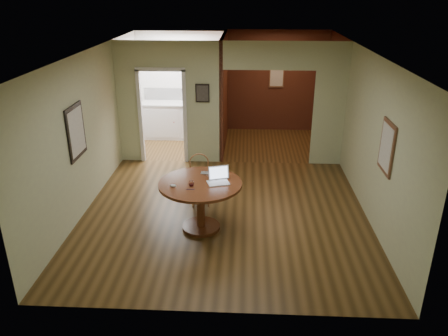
# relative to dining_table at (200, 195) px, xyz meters

# --- Properties ---
(floor) EXTENTS (5.00, 5.00, 0.00)m
(floor) POSITION_rel_dining_table_xyz_m (0.36, 0.49, -0.62)
(floor) COLOR #3E2B11
(floor) RESTS_ON ground
(room_shell) EXTENTS (5.20, 7.50, 5.00)m
(room_shell) POSITION_rel_dining_table_xyz_m (-0.11, 3.58, 0.67)
(room_shell) COLOR white
(room_shell) RESTS_ON ground
(dining_table) EXTENTS (1.34, 1.34, 0.84)m
(dining_table) POSITION_rel_dining_table_xyz_m (0.00, 0.00, 0.00)
(dining_table) COLOR maroon
(dining_table) RESTS_ON ground
(chair) EXTENTS (0.46, 0.46, 0.94)m
(chair) POSITION_rel_dining_table_xyz_m (-0.12, 0.95, -0.10)
(chair) COLOR #995636
(chair) RESTS_ON ground
(open_laptop) EXTENTS (0.39, 0.38, 0.24)m
(open_laptop) POSITION_rel_dining_table_xyz_m (0.29, 0.06, 0.28)
(open_laptop) COLOR silver
(open_laptop) RESTS_ON dining_table
(closed_laptop) EXTENTS (0.31, 0.20, 0.02)m
(closed_laptop) POSITION_rel_dining_table_xyz_m (0.13, 0.31, 0.23)
(closed_laptop) COLOR #B7B6BB
(closed_laptop) RESTS_ON dining_table
(mouse) EXTENTS (0.11, 0.07, 0.04)m
(mouse) POSITION_rel_dining_table_xyz_m (-0.41, -0.18, 0.24)
(mouse) COLOR silver
(mouse) RESTS_ON dining_table
(wine_glass) EXTENTS (0.09, 0.09, 0.10)m
(wine_glass) POSITION_rel_dining_table_xyz_m (-0.12, -0.13, 0.27)
(wine_glass) COLOR white
(wine_glass) RESTS_ON dining_table
(pen) EXTENTS (0.13, 0.02, 0.01)m
(pen) POSITION_rel_dining_table_xyz_m (-0.12, -0.26, 0.22)
(pen) COLOR navy
(pen) RESTS_ON dining_table
(kitchen_cabinet) EXTENTS (2.06, 0.60, 0.94)m
(kitchen_cabinet) POSITION_rel_dining_table_xyz_m (-0.99, 4.69, -0.15)
(kitchen_cabinet) COLOR white
(kitchen_cabinet) RESTS_ON ground
(grocery_bag) EXTENTS (0.32, 0.28, 0.29)m
(grocery_bag) POSITION_rel_dining_table_xyz_m (-0.41, 4.69, 0.47)
(grocery_bag) COLOR beige
(grocery_bag) RESTS_ON kitchen_cabinet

